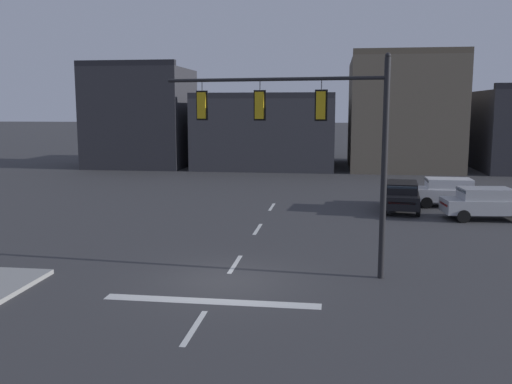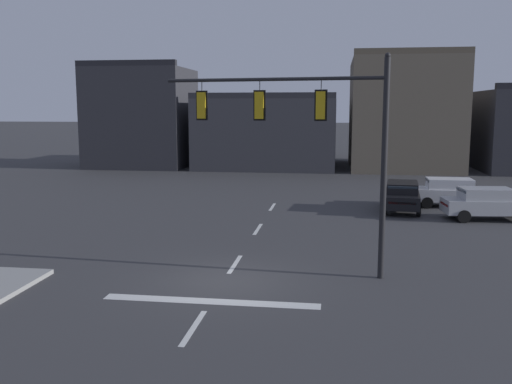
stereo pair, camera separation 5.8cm
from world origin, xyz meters
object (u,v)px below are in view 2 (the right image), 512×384
at_px(car_lot_middle, 488,203).
at_px(car_lot_farside, 402,195).
at_px(car_lot_nearside, 451,192).
at_px(signal_mast_near_side, 312,127).

bearing_deg(car_lot_middle, car_lot_farside, 154.48).
bearing_deg(car_lot_middle, car_lot_nearside, 105.81).
bearing_deg(car_lot_farside, car_lot_middle, -25.52).
bearing_deg(car_lot_farside, car_lot_nearside, 32.11).
xyz_separation_m(signal_mast_near_side, car_lot_farside, (4.42, 12.34, -4.11)).
height_order(car_lot_middle, car_lot_farside, same).
relative_size(signal_mast_near_side, car_lot_middle, 1.65).
relative_size(car_lot_nearside, car_lot_farside, 0.98).
distance_m(signal_mast_near_side, car_lot_farside, 13.74).
relative_size(signal_mast_near_side, car_lot_farside, 1.64).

